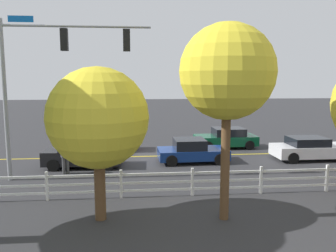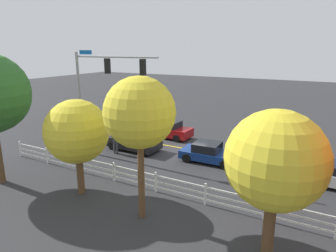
# 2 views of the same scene
# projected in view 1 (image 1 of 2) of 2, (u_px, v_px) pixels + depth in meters

# --- Properties ---
(ground_plane) EXTENTS (120.00, 120.00, 0.00)m
(ground_plane) POSITION_uv_depth(u_px,v_px,m) (148.00, 156.00, 21.04)
(ground_plane) COLOR #2D2D30
(lane_center_stripe) EXTENTS (28.00, 0.16, 0.01)m
(lane_center_stripe) POSITION_uv_depth(u_px,v_px,m) (211.00, 155.00, 21.42)
(lane_center_stripe) COLOR gold
(lane_center_stripe) RESTS_ON ground_plane
(signal_assembly) EXTENTS (6.80, 0.38, 7.54)m
(signal_assembly) POSITION_uv_depth(u_px,v_px,m) (48.00, 68.00, 15.58)
(signal_assembly) COLOR gray
(signal_assembly) RESTS_ON ground_plane
(car_0) EXTENTS (4.22, 2.08, 1.38)m
(car_0) POSITION_uv_depth(u_px,v_px,m) (226.00, 138.00, 23.59)
(car_0) COLOR #0C4C2D
(car_0) RESTS_ON ground_plane
(car_1) EXTENTS (4.72, 2.09, 1.50)m
(car_1) POSITION_uv_depth(u_px,v_px,m) (102.00, 140.00, 22.71)
(car_1) COLOR maroon
(car_1) RESTS_ON ground_plane
(car_2) EXTENTS (4.37, 2.00, 1.34)m
(car_2) POSITION_uv_depth(u_px,v_px,m) (310.00, 149.00, 20.12)
(car_2) COLOR silver
(car_2) RESTS_ON ground_plane
(car_3) EXTENTS (4.01, 2.08, 1.35)m
(car_3) POSITION_uv_depth(u_px,v_px,m) (192.00, 151.00, 19.53)
(car_3) COLOR navy
(car_3) RESTS_ON ground_plane
(car_4) EXTENTS (4.20, 2.15, 1.43)m
(car_4) POSITION_uv_depth(u_px,v_px,m) (83.00, 154.00, 18.50)
(car_4) COLOR black
(car_4) RESTS_ON ground_plane
(pedestrian) EXTENTS (0.48, 0.43, 1.69)m
(pedestrian) POSITION_uv_depth(u_px,v_px,m) (65.00, 156.00, 17.06)
(pedestrian) COLOR #3F3F42
(pedestrian) RESTS_ON ground_plane
(white_rail_fence) EXTENTS (26.10, 0.10, 1.15)m
(white_rail_fence) POSITION_uv_depth(u_px,v_px,m) (227.00, 180.00, 14.02)
(white_rail_fence) COLOR white
(white_rail_fence) RESTS_ON ground_plane
(tree_0) EXTENTS (3.35, 3.35, 5.16)m
(tree_0) POSITION_uv_depth(u_px,v_px,m) (98.00, 118.00, 11.15)
(tree_0) COLOR brown
(tree_0) RESTS_ON ground_plane
(tree_3) EXTENTS (3.15, 3.15, 6.55)m
(tree_3) POSITION_uv_depth(u_px,v_px,m) (227.00, 73.00, 10.98)
(tree_3) COLOR brown
(tree_3) RESTS_ON ground_plane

